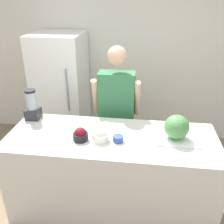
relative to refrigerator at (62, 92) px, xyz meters
name	(u,v)px	position (x,y,z in m)	size (l,w,h in m)	color
wall_back	(126,58)	(0.93, 0.42, 0.44)	(8.00, 0.06, 2.60)	silver
counter_island	(112,173)	(0.93, -1.31, -0.39)	(2.09, 0.79, 0.93)	beige
refrigerator	(62,92)	(0.00, 0.00, 0.00)	(0.71, 0.76, 1.71)	white
person	(116,113)	(0.91, -0.65, 0.01)	(0.57, 0.27, 1.69)	#333338
cutting_board	(175,139)	(1.56, -1.29, 0.08)	(0.43, 0.29, 0.01)	white
watermelon	(177,127)	(1.56, -1.28, 0.21)	(0.24, 0.24, 0.24)	#4C8C47
bowl_cherries	(80,135)	(0.65, -1.41, 0.13)	(0.15, 0.15, 0.13)	black
bowl_cream	(100,136)	(0.84, -1.39, 0.13)	(0.16, 0.16, 0.13)	white
bowl_small_blue	(118,139)	(1.01, -1.39, 0.10)	(0.10, 0.10, 0.06)	#334C9E
blender	(32,106)	(0.01, -1.03, 0.23)	(0.15, 0.15, 0.34)	#28282D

